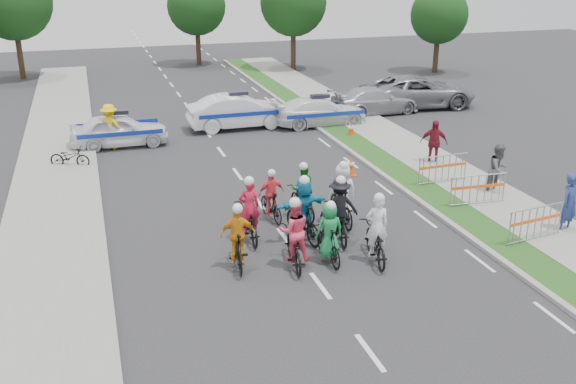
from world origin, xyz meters
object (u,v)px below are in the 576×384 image
object	(u,v)px
spectator_2	(434,143)
civilian_suv	(418,92)
rider_7	(342,200)
spectator_0	(570,204)
rider_3	(238,243)
rider_4	(339,215)
barrier_0	(535,225)
rider_1	(329,238)
rider_8	(302,196)
rider_0	(376,238)
police_car_0	(119,130)
tree_3	(12,1)
police_car_1	(239,112)
rider_6	(249,218)
tree_2	(439,15)
rider_5	(303,213)
spectator_1	(498,169)
tree_4	(196,6)
civilian_sedan	(374,101)
barrier_1	(478,191)
rider_9	(271,200)
marshal_hiviz	(110,127)
parked_bike	(70,157)
rider_2	(294,240)
cone_1	(351,130)
barrier_2	(442,170)
police_car_2	(320,111)
tree_1	(293,3)
cone_0	(351,167)

from	to	relation	value
spectator_2	civilian_suv	bearing A→B (deg)	92.43
rider_7	spectator_0	distance (m)	6.68
rider_3	rider_4	world-z (taller)	rider_4
rider_4	barrier_0	distance (m)	5.59
rider_1	rider_8	bearing A→B (deg)	-96.40
rider_0	police_car_0	bearing A→B (deg)	-55.65
rider_3	spectator_0	bearing A→B (deg)	-177.34
tree_3	barrier_0	bearing A→B (deg)	-63.49
rider_3	police_car_1	world-z (taller)	rider_3
rider_6	tree_2	bearing A→B (deg)	-127.75
rider_5	spectator_1	size ratio (longest dim) A/B	1.13
spectator_2	tree_4	xyz separation A→B (m)	(-4.56, 26.17, 3.29)
civilian_sedan	barrier_1	size ratio (longest dim) A/B	2.34
rider_9	barrier_0	bearing A→B (deg)	142.37
spectator_2	marshal_hiviz	world-z (taller)	marshal_hiviz
rider_9	parked_bike	size ratio (longest dim) A/B	1.07
rider_5	rider_8	bearing A→B (deg)	-119.30
barrier_0	tree_4	xyz separation A→B (m)	(-3.70, 33.47, 3.63)
rider_2	civilian_suv	xyz separation A→B (m)	(12.04, 15.62, 0.11)
civilian_suv	cone_1	bearing A→B (deg)	133.70
civilian_suv	barrier_2	distance (m)	12.33
rider_8	tree_4	distance (m)	29.88
spectator_0	tree_3	bearing A→B (deg)	105.56
rider_3	tree_2	xyz separation A→B (m)	(19.72, 24.37, 3.13)
rider_8	tree_3	world-z (taller)	tree_3
rider_4	rider_1	bearing A→B (deg)	66.53
tree_4	parked_bike	bearing A→B (deg)	-112.01
police_car_2	spectator_1	world-z (taller)	spectator_1
rider_4	civilian_suv	size ratio (longest dim) A/B	0.33
rider_9	barrier_2	size ratio (longest dim) A/B	0.84
rider_1	rider_2	bearing A→B (deg)	-4.19
civilian_suv	spectator_2	distance (m)	9.98
rider_6	rider_8	world-z (taller)	rider_6
marshal_hiviz	civilian_sedan	bearing A→B (deg)	-145.74
rider_3	tree_4	world-z (taller)	tree_4
rider_9	tree_1	size ratio (longest dim) A/B	0.25
tree_4	cone_0	bearing A→B (deg)	-87.83
rider_4	rider_8	world-z (taller)	rider_4
civilian_sedan	parked_bike	size ratio (longest dim) A/B	2.98
rider_0	rider_4	bearing A→B (deg)	-63.57
tree_3	tree_4	bearing A→B (deg)	9.46
rider_3	rider_5	size ratio (longest dim) A/B	0.91
barrier_1	tree_1	bearing A→B (deg)	85.05
spectator_1	tree_3	xyz separation A→B (m)	(-17.03, 27.72, 4.00)
rider_2	rider_6	size ratio (longest dim) A/B	1.02
barrier_1	parked_bike	size ratio (longest dim) A/B	1.27
rider_3	civilian_suv	xyz separation A→B (m)	(13.47, 15.27, 0.13)
police_car_1	marshal_hiviz	world-z (taller)	marshal_hiviz
tree_3	tree_2	bearing A→B (deg)	-12.53
police_car_1	spectator_2	distance (m)	9.74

